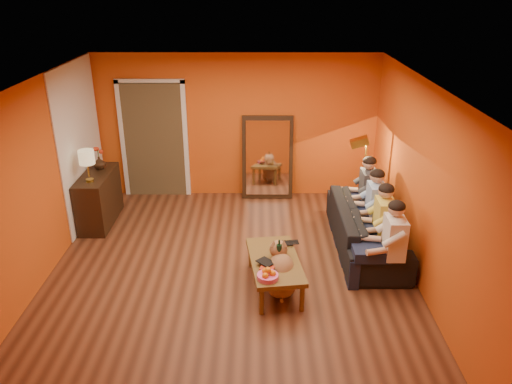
{
  "coord_description": "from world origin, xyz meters",
  "views": [
    {
      "loc": [
        0.38,
        -5.92,
        3.78
      ],
      "look_at": [
        0.35,
        0.5,
        1.0
      ],
      "focal_mm": 35.0,
      "sensor_mm": 36.0,
      "label": 1
    }
  ],
  "objects_px": {
    "sofa": "(366,227)",
    "tumbler": "(284,251)",
    "mirror_frame": "(267,157)",
    "sideboard": "(99,198)",
    "person_far_right": "(368,193)",
    "wine_bottle": "(279,251)",
    "person_mid_left": "(384,225)",
    "floor_lamp": "(364,181)",
    "vase": "(99,163)",
    "table_lamp": "(88,166)",
    "dog": "(281,268)",
    "coffee_table": "(275,273)",
    "person_far_left": "(394,244)",
    "person_mid_right": "(375,208)",
    "laptop": "(287,245)"
  },
  "relations": [
    {
      "from": "person_far_right",
      "to": "wine_bottle",
      "type": "distance_m",
      "value": 2.31
    },
    {
      "from": "tumbler",
      "to": "person_mid_left",
      "type": "bearing_deg",
      "value": 19.39
    },
    {
      "from": "coffee_table",
      "to": "floor_lamp",
      "type": "xyz_separation_m",
      "value": [
        1.5,
        1.97,
        0.51
      ]
    },
    {
      "from": "dog",
      "to": "wine_bottle",
      "type": "xyz_separation_m",
      "value": [
        -0.03,
        0.06,
        0.22
      ]
    },
    {
      "from": "sideboard",
      "to": "table_lamp",
      "type": "distance_m",
      "value": 0.74
    },
    {
      "from": "sofa",
      "to": "vase",
      "type": "bearing_deg",
      "value": 75.65
    },
    {
      "from": "sofa",
      "to": "tumbler",
      "type": "distance_m",
      "value": 1.6
    },
    {
      "from": "person_far_left",
      "to": "vase",
      "type": "distance_m",
      "value": 4.85
    },
    {
      "from": "coffee_table",
      "to": "person_mid_right",
      "type": "relative_size",
      "value": 1.0
    },
    {
      "from": "table_lamp",
      "to": "person_far_right",
      "type": "height_order",
      "value": "table_lamp"
    },
    {
      "from": "sofa",
      "to": "laptop",
      "type": "distance_m",
      "value": 1.42
    },
    {
      "from": "laptop",
      "to": "table_lamp",
      "type": "bearing_deg",
      "value": 150.08
    },
    {
      "from": "person_mid_right",
      "to": "tumbler",
      "type": "xyz_separation_m",
      "value": [
        -1.41,
        -1.05,
        -0.14
      ]
    },
    {
      "from": "person_far_left",
      "to": "vase",
      "type": "relative_size",
      "value": 5.76
    },
    {
      "from": "mirror_frame",
      "to": "table_lamp",
      "type": "height_order",
      "value": "mirror_frame"
    },
    {
      "from": "person_far_right",
      "to": "laptop",
      "type": "xyz_separation_m",
      "value": [
        -1.35,
        -1.37,
        -0.18
      ]
    },
    {
      "from": "sideboard",
      "to": "person_mid_right",
      "type": "xyz_separation_m",
      "value": [
        4.37,
        -0.73,
        0.18
      ]
    },
    {
      "from": "sofa",
      "to": "wine_bottle",
      "type": "distance_m",
      "value": 1.77
    },
    {
      "from": "dog",
      "to": "person_mid_right",
      "type": "relative_size",
      "value": 0.58
    },
    {
      "from": "table_lamp",
      "to": "wine_bottle",
      "type": "relative_size",
      "value": 1.65
    },
    {
      "from": "person_far_right",
      "to": "tumbler",
      "type": "xyz_separation_m",
      "value": [
        -1.41,
        -1.6,
        -0.14
      ]
    },
    {
      "from": "sofa",
      "to": "coffee_table",
      "type": "xyz_separation_m",
      "value": [
        -1.4,
        -1.07,
        -0.12
      ]
    },
    {
      "from": "sofa",
      "to": "person_far_left",
      "type": "xyz_separation_m",
      "value": [
        0.13,
        -1.0,
        0.28
      ]
    },
    {
      "from": "coffee_table",
      "to": "dog",
      "type": "bearing_deg",
      "value": -61.88
    },
    {
      "from": "person_far_right",
      "to": "tumbler",
      "type": "distance_m",
      "value": 2.14
    },
    {
      "from": "sideboard",
      "to": "person_far_left",
      "type": "xyz_separation_m",
      "value": [
        4.37,
        -1.83,
        0.18
      ]
    },
    {
      "from": "sideboard",
      "to": "floor_lamp",
      "type": "height_order",
      "value": "floor_lamp"
    },
    {
      "from": "floor_lamp",
      "to": "wine_bottle",
      "type": "relative_size",
      "value": 4.65
    },
    {
      "from": "wine_bottle",
      "to": "sofa",
      "type": "bearing_deg",
      "value": 39.55
    },
    {
      "from": "person_mid_right",
      "to": "person_far_right",
      "type": "bearing_deg",
      "value": 90.0
    },
    {
      "from": "person_far_left",
      "to": "table_lamp",
      "type": "bearing_deg",
      "value": 160.65
    },
    {
      "from": "floor_lamp",
      "to": "person_mid_right",
      "type": "relative_size",
      "value": 1.18
    },
    {
      "from": "table_lamp",
      "to": "tumbler",
      "type": "xyz_separation_m",
      "value": [
        2.96,
        -1.48,
        -0.63
      ]
    },
    {
      "from": "table_lamp",
      "to": "dog",
      "type": "distance_m",
      "value": 3.46
    },
    {
      "from": "wine_bottle",
      "to": "laptop",
      "type": "relative_size",
      "value": 0.94
    },
    {
      "from": "person_mid_left",
      "to": "sideboard",
      "type": "bearing_deg",
      "value": 163.62
    },
    {
      "from": "tumbler",
      "to": "mirror_frame",
      "type": "bearing_deg",
      "value": 93.34
    },
    {
      "from": "laptop",
      "to": "person_far_right",
      "type": "bearing_deg",
      "value": 37.91
    },
    {
      "from": "person_far_right",
      "to": "tumbler",
      "type": "bearing_deg",
      "value": -131.5
    },
    {
      "from": "mirror_frame",
      "to": "sideboard",
      "type": "xyz_separation_m",
      "value": [
        -2.79,
        -1.08,
        -0.34
      ]
    },
    {
      "from": "person_mid_left",
      "to": "wine_bottle",
      "type": "bearing_deg",
      "value": -155.77
    },
    {
      "from": "floor_lamp",
      "to": "dog",
      "type": "distance_m",
      "value": 2.54
    },
    {
      "from": "sideboard",
      "to": "sofa",
      "type": "distance_m",
      "value": 4.32
    },
    {
      "from": "mirror_frame",
      "to": "sideboard",
      "type": "relative_size",
      "value": 1.29
    },
    {
      "from": "table_lamp",
      "to": "laptop",
      "type": "relative_size",
      "value": 1.54
    },
    {
      "from": "sideboard",
      "to": "laptop",
      "type": "bearing_deg",
      "value": -27.22
    },
    {
      "from": "person_far_right",
      "to": "person_mid_left",
      "type": "bearing_deg",
      "value": -90.0
    },
    {
      "from": "person_mid_left",
      "to": "tumbler",
      "type": "relative_size",
      "value": 11.3
    },
    {
      "from": "floor_lamp",
      "to": "vase",
      "type": "relative_size",
      "value": 6.8
    },
    {
      "from": "table_lamp",
      "to": "coffee_table",
      "type": "height_order",
      "value": "table_lamp"
    }
  ]
}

